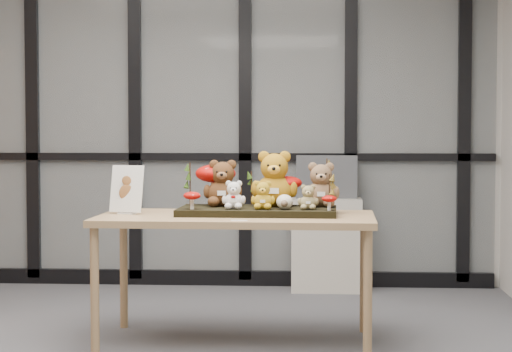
# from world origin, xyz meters

# --- Properties ---
(room_shell) EXTENTS (5.00, 5.00, 5.00)m
(room_shell) POSITION_xyz_m (0.00, 0.00, 1.68)
(room_shell) COLOR #BBB7B0
(room_shell) RESTS_ON floor
(glass_partition) EXTENTS (4.90, 0.06, 2.78)m
(glass_partition) POSITION_xyz_m (-0.00, 2.47, 1.42)
(glass_partition) COLOR #2D383F
(glass_partition) RESTS_ON floor
(display_table) EXTENTS (1.65, 0.86, 0.77)m
(display_table) POSITION_xyz_m (0.55, 0.46, 0.70)
(display_table) COLOR #A18357
(display_table) RESTS_ON floor
(diorama_tray) EXTENTS (0.95, 0.49, 0.04)m
(diorama_tray) POSITION_xyz_m (0.67, 0.52, 0.79)
(diorama_tray) COLOR black
(diorama_tray) RESTS_ON display_table
(bear_pooh_yellow) EXTENTS (0.29, 0.26, 0.37)m
(bear_pooh_yellow) POSITION_xyz_m (0.77, 0.60, 0.99)
(bear_pooh_yellow) COLOR #A67114
(bear_pooh_yellow) RESTS_ON diorama_tray
(bear_brown_medium) EXTENTS (0.24, 0.22, 0.31)m
(bear_brown_medium) POSITION_xyz_m (0.45, 0.60, 0.96)
(bear_brown_medium) COLOR #4E2E16
(bear_brown_medium) RESTS_ON diorama_tray
(bear_tan_back) EXTENTS (0.23, 0.21, 0.30)m
(bear_tan_back) POSITION_xyz_m (1.05, 0.61, 0.95)
(bear_tan_back) COLOR brown
(bear_tan_back) RESTS_ON diorama_tray
(bear_small_yellow) EXTENTS (0.14, 0.13, 0.18)m
(bear_small_yellow) POSITION_xyz_m (0.71, 0.41, 0.90)
(bear_small_yellow) COLOR #B48A1B
(bear_small_yellow) RESTS_ON diorama_tray
(bear_white_bow) EXTENTS (0.14, 0.13, 0.18)m
(bear_white_bow) POSITION_xyz_m (0.54, 0.42, 0.90)
(bear_white_bow) COLOR white
(bear_white_bow) RESTS_ON diorama_tray
(bear_beige_small) EXTENTS (0.13, 0.11, 0.16)m
(bear_beige_small) POSITION_xyz_m (0.97, 0.41, 0.89)
(bear_beige_small) COLOR #928252
(bear_beige_small) RESTS_ON diorama_tray
(plush_cream_hedgehog) EXTENTS (0.08, 0.07, 0.10)m
(plush_cream_hedgehog) POSITION_xyz_m (0.84, 0.41, 0.86)
(plush_cream_hedgehog) COLOR white
(plush_cream_hedgehog) RESTS_ON diorama_tray
(mushroom_back_left) EXTENTS (0.25, 0.25, 0.28)m
(mushroom_back_left) POSITION_xyz_m (0.40, 0.68, 0.95)
(mushroom_back_left) COLOR #990804
(mushroom_back_left) RESTS_ON diorama_tray
(mushroom_back_right) EXTENTS (0.18, 0.18, 0.20)m
(mushroom_back_right) POSITION_xyz_m (0.84, 0.65, 0.91)
(mushroom_back_right) COLOR #990804
(mushroom_back_right) RESTS_ON diorama_tray
(mushroom_front_left) EXTENTS (0.10, 0.10, 0.11)m
(mushroom_front_left) POSITION_xyz_m (0.29, 0.38, 0.86)
(mushroom_front_left) COLOR #990804
(mushroom_front_left) RESTS_ON diorama_tray
(mushroom_front_right) EXTENTS (0.09, 0.09, 0.10)m
(mushroom_front_right) POSITION_xyz_m (1.10, 0.35, 0.86)
(mushroom_front_right) COLOR #990804
(mushroom_front_right) RESTS_ON diorama_tray
(sprig_green_far_left) EXTENTS (0.05, 0.05, 0.26)m
(sprig_green_far_left) POSITION_xyz_m (0.24, 0.65, 0.94)
(sprig_green_far_left) COLOR #19340B
(sprig_green_far_left) RESTS_ON diorama_tray
(sprig_green_mid_left) EXTENTS (0.05, 0.05, 0.26)m
(sprig_green_mid_left) POSITION_xyz_m (0.40, 0.70, 0.94)
(sprig_green_mid_left) COLOR #19340B
(sprig_green_mid_left) RESTS_ON diorama_tray
(sprig_dry_far_right) EXTENTS (0.05, 0.05, 0.29)m
(sprig_dry_far_right) POSITION_xyz_m (1.08, 0.61, 0.95)
(sprig_dry_far_right) COLOR brown
(sprig_dry_far_right) RESTS_ON diorama_tray
(sprig_dry_mid_right) EXTENTS (0.05, 0.05, 0.21)m
(sprig_dry_mid_right) POSITION_xyz_m (1.10, 0.49, 0.91)
(sprig_dry_mid_right) COLOR brown
(sprig_dry_mid_right) RESTS_ON diorama_tray
(sprig_green_centre) EXTENTS (0.05, 0.05, 0.21)m
(sprig_green_centre) POSITION_xyz_m (0.62, 0.70, 0.91)
(sprig_green_centre) COLOR #19340B
(sprig_green_centre) RESTS_ON diorama_tray
(sign_holder) EXTENTS (0.22, 0.11, 0.29)m
(sign_holder) POSITION_xyz_m (-0.12, 0.49, 0.90)
(sign_holder) COLOR silver
(sign_holder) RESTS_ON display_table
(label_card) EXTENTS (0.09, 0.03, 0.00)m
(label_card) POSITION_xyz_m (0.59, 0.13, 0.77)
(label_card) COLOR white
(label_card) RESTS_ON display_table
(cabinet) EXTENTS (0.55, 0.32, 0.73)m
(cabinet) POSITION_xyz_m (1.11, 2.27, 0.36)
(cabinet) COLOR #ADA79A
(cabinet) RESTS_ON floor
(monitor) EXTENTS (0.48, 0.05, 0.34)m
(monitor) POSITION_xyz_m (1.11, 2.29, 0.90)
(monitor) COLOR #494B50
(monitor) RESTS_ON cabinet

